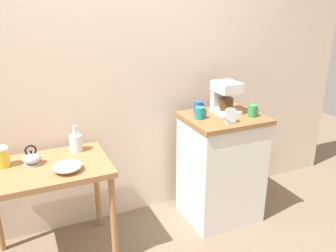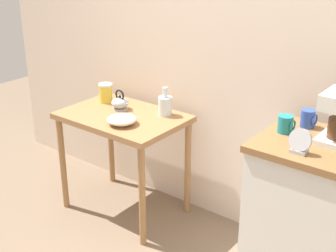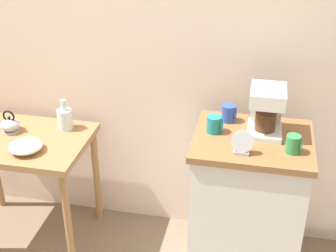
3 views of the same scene
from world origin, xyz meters
name	(u,v)px [view 2 (image 2 of 3)]	position (x,y,z in m)	size (l,w,h in m)	color
ground_plane	(191,238)	(0.00, 0.00, 0.00)	(8.00, 8.00, 0.00)	#7A6651
back_wall	(248,20)	(0.10, 0.40, 1.40)	(4.40, 0.10, 2.80)	beige
wooden_table	(123,128)	(-0.59, 0.01, 0.64)	(0.83, 0.57, 0.74)	#9E7044
kitchen_counter	(312,222)	(0.79, -0.02, 0.46)	(0.62, 0.54, 0.92)	white
bowl_stoneware	(122,119)	(-0.48, -0.12, 0.78)	(0.19, 0.19, 0.06)	beige
teakettle	(120,103)	(-0.68, 0.07, 0.79)	(0.15, 0.12, 0.14)	#B2B5BA
glass_carafe_vase	(165,105)	(-0.36, 0.18, 0.81)	(0.09, 0.09, 0.20)	silver
canister_enamel	(106,93)	(-0.86, 0.12, 0.81)	(0.10, 0.10, 0.14)	gold
mug_dark_teal	(286,124)	(0.58, 0.00, 0.97)	(0.09, 0.08, 0.09)	teal
mug_blue	(308,119)	(0.64, 0.14, 0.97)	(0.08, 0.08, 0.10)	#2D4CAD
table_clock	(300,142)	(0.74, -0.19, 0.98)	(0.11, 0.05, 0.12)	#B2B5BA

